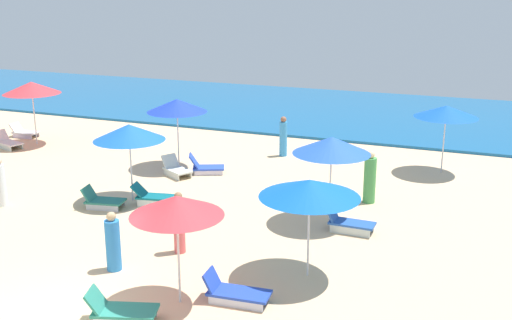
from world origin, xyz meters
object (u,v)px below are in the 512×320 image
umbrella_4 (32,88)px  umbrella_6 (177,206)px  lounge_chair_0_0 (176,169)px  umbrella_2 (332,145)px  lounge_chair_4_1 (24,132)px  beachgoer_5 (283,137)px  umbrella_7 (129,132)px  beachgoer_2 (113,243)px  lounge_chair_0_1 (205,167)px  lounge_chair_6_0 (120,311)px  umbrella_0 (177,106)px  lounge_chair_2_0 (349,223)px  lounge_chair_6_1 (235,292)px  beachgoer_4 (370,179)px  umbrella_1 (446,112)px  lounge_chair_7_0 (152,197)px  lounge_chair_4_0 (7,142)px  umbrella_5 (310,188)px  beachgoer_3 (179,224)px  lounge_chair_7_1 (102,200)px

umbrella_4 → umbrella_6: size_ratio=1.11×
lounge_chair_0_0 → umbrella_2: (6.36, -2.31, 2.05)m
lounge_chair_4_1 → beachgoer_5: 12.14m
umbrella_7 → beachgoer_2: umbrella_7 is taller
lounge_chair_0_1 → lounge_chair_6_0: (3.02, -10.01, 0.02)m
umbrella_0 → lounge_chair_2_0: umbrella_0 is taller
lounge_chair_6_1 → umbrella_7: 7.74m
lounge_chair_6_0 → beachgoer_4: (3.23, 9.11, 0.52)m
umbrella_1 → lounge_chair_7_0: (-8.10, -7.02, -2.02)m
umbrella_4 → lounge_chair_4_0: umbrella_4 is taller
lounge_chair_0_1 → lounge_chair_2_0: lounge_chair_0_1 is taller
umbrella_2 → umbrella_6: (-1.76, -5.83, -0.07)m
beachgoer_2 → beachgoer_4: 8.54m
umbrella_2 → lounge_chair_7_0: bearing=-172.8°
umbrella_5 → beachgoer_4: bearing=87.0°
lounge_chair_0_0 → umbrella_6: (4.60, -8.14, 1.98)m
umbrella_2 → beachgoer_2: bearing=-128.7°
lounge_chair_0_1 → lounge_chair_6_1: bearing=-174.3°
lounge_chair_0_1 → beachgoer_3: 6.98m
lounge_chair_4_0 → lounge_chair_0_1: bearing=-74.5°
lounge_chair_0_0 → umbrella_7: (-0.01, -2.85, 1.99)m
umbrella_1 → lounge_chair_4_0: bearing=-169.8°
umbrella_0 → umbrella_6: 10.49m
beachgoer_3 → beachgoer_4: beachgoer_4 is taller
lounge_chair_0_0 → lounge_chair_0_1: size_ratio=0.96×
umbrella_2 → lounge_chair_6_1: bearing=-97.1°
lounge_chair_7_1 → beachgoer_3: 4.38m
beachgoer_4 → umbrella_4: bearing=156.1°
lounge_chair_4_1 → lounge_chair_7_1: lounge_chair_7_1 is taller
umbrella_4 → beachgoer_3: (11.22, -7.65, -1.71)m
umbrella_0 → lounge_chair_7_1: umbrella_0 is taller
umbrella_0 → lounge_chair_7_0: (1.28, -4.05, -2.10)m
umbrella_4 → umbrella_6: 15.98m
lounge_chair_0_1 → lounge_chair_4_1: (-10.18, 1.98, -0.01)m
umbrella_4 → beachgoer_4: umbrella_4 is taller
lounge_chair_4_0 → beachgoer_3: (11.97, -6.70, 0.52)m
lounge_chair_4_0 → lounge_chair_6_0: bearing=-112.5°
lounge_chair_4_0 → lounge_chair_6_0: lounge_chair_6_0 is taller
lounge_chair_4_1 → umbrella_6: 17.74m
umbrella_0 → lounge_chair_7_0: size_ratio=1.87×
lounge_chair_2_0 → umbrella_6: 6.16m
lounge_chair_0_1 → umbrella_4: size_ratio=0.52×
beachgoer_2 → umbrella_7: bearing=-172.4°
lounge_chair_2_0 → umbrella_7: bearing=91.0°
lounge_chair_7_1 → beachgoer_2: beachgoer_2 is taller
lounge_chair_0_0 → beachgoer_4: beachgoer_4 is taller
lounge_chair_0_1 → umbrella_6: size_ratio=0.58×
lounge_chair_7_1 → beachgoer_2: 4.56m
umbrella_0 → lounge_chair_0_0: umbrella_0 is taller
lounge_chair_6_0 → lounge_chair_7_1: size_ratio=1.13×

